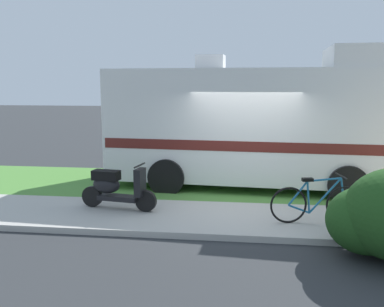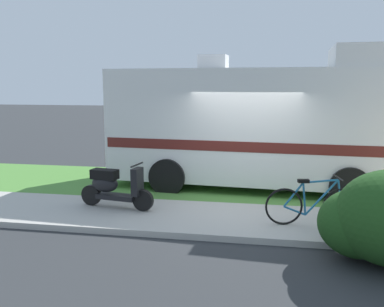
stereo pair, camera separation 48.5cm
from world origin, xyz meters
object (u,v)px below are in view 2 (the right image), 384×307
object	(u,v)px
bicycle	(313,204)
pickup_truck_near	(234,132)
scooter	(114,186)
motorhome_rv	(259,124)

from	to	relation	value
bicycle	pickup_truck_near	distance (m)	7.73
bicycle	scooter	bearing A→B (deg)	174.40
pickup_truck_near	bicycle	bearing A→B (deg)	-75.14
motorhome_rv	scooter	size ratio (longest dim) A/B	4.41
pickup_truck_near	motorhome_rv	bearing A→B (deg)	-78.26
bicycle	pickup_truck_near	xyz separation A→B (m)	(-1.98, 7.46, 0.43)
bicycle	pickup_truck_near	size ratio (longest dim) A/B	0.32
motorhome_rv	pickup_truck_near	size ratio (longest dim) A/B	1.35
motorhome_rv	bicycle	bearing A→B (deg)	-70.59
motorhome_rv	pickup_truck_near	xyz separation A→B (m)	(-0.93, 4.48, -0.75)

